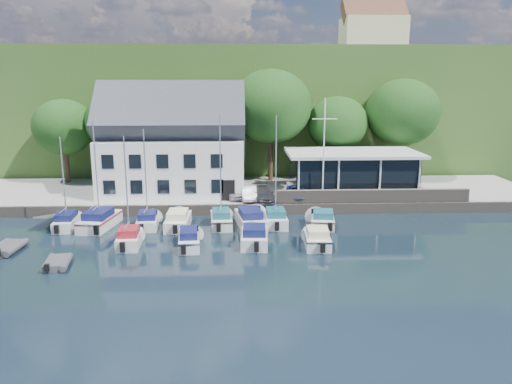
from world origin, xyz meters
TOP-DOWN VIEW (x-y plane):
  - ground at (0.00, 0.00)m, footprint 180.00×180.00m
  - quay at (0.00, 17.50)m, footprint 60.00×13.00m
  - quay_face at (0.00, 11.00)m, footprint 60.00×0.30m
  - hillside at (0.00, 62.00)m, footprint 160.00×75.00m
  - field_patch at (8.00, 70.00)m, footprint 50.00×30.00m
  - farmhouse at (22.00, 52.00)m, footprint 10.40×7.00m
  - harbor_building at (-7.00, 16.50)m, footprint 14.40×8.20m
  - club_pavilion at (11.00, 16.00)m, footprint 13.20×7.20m
  - seawall at (12.00, 11.40)m, footprint 18.00×0.50m
  - gangway at (-16.50, 9.00)m, footprint 1.20×6.00m
  - car_silver at (-1.05, 13.34)m, footprint 2.35×3.65m
  - car_white at (0.51, 12.94)m, footprint 1.36×3.86m
  - car_dgrey at (1.82, 12.46)m, footprint 2.32×4.63m
  - car_blue at (5.09, 13.18)m, footprint 1.72×3.83m
  - flagpole at (7.40, 12.23)m, footprint 2.30×0.20m
  - tree_0 at (-19.41, 21.94)m, footprint 6.68×6.68m
  - tree_1 at (-13.37, 21.72)m, footprint 7.31×7.31m
  - tree_2 at (-4.25, 21.92)m, footprint 7.59×7.59m
  - tree_3 at (3.17, 22.08)m, footprint 9.00×9.00m
  - tree_4 at (10.74, 22.68)m, footprint 6.83×6.83m
  - tree_5 at (17.97, 22.41)m, footprint 8.24×8.24m
  - boat_r1_0 at (-14.94, 7.60)m, footprint 2.04×5.72m
  - boat_r1_1 at (-12.24, 7.61)m, footprint 3.43×7.34m
  - boat_r1_2 at (-8.20, 7.51)m, footprint 2.27×5.34m
  - boat_r1_3 at (-5.65, 7.45)m, footprint 2.15×6.37m
  - boat_r1_4 at (-2.01, 7.57)m, footprint 2.26×5.89m
  - boat_r1_5 at (0.45, 7.44)m, footprint 3.27×7.45m
  - boat_r1_6 at (2.61, 7.63)m, footprint 2.09×5.64m
  - boat_r1_7 at (6.57, 7.18)m, footprint 2.81×5.41m
  - boat_r2_1 at (-8.73, 2.68)m, footprint 2.04×5.03m
  - boat_r2_2 at (-4.27, 2.40)m, footprint 2.15×5.88m
  - boat_r2_3 at (0.60, 2.59)m, footprint 2.36×5.58m
  - boat_r2_4 at (5.30, 2.10)m, footprint 2.24×5.13m
  - dinghy_0 at (-17.36, 1.71)m, footprint 2.14×3.36m
  - dinghy_1 at (-12.72, -1.33)m, footprint 2.10×3.07m

SIDE VIEW (x-z plane):
  - ground at x=0.00m, z-range 0.00..0.00m
  - gangway at x=-16.50m, z-range -0.70..0.70m
  - dinghy_1 at x=-12.72m, z-range 0.00..0.67m
  - dinghy_0 at x=-17.36m, z-range 0.00..0.76m
  - quay at x=0.00m, z-range 0.00..1.00m
  - quay_face at x=0.00m, z-range 0.00..1.00m
  - boat_r1_7 at x=6.57m, z-range 0.00..1.41m
  - boat_r2_2 at x=-4.27m, z-range 0.00..1.42m
  - boat_r2_4 at x=5.30m, z-range 0.00..1.44m
  - boat_r1_3 at x=-5.65m, z-range 0.00..1.47m
  - boat_r2_3 at x=0.60m, z-range 0.00..1.52m
  - boat_r1_5 at x=0.45m, z-range 0.00..1.57m
  - car_silver at x=-1.05m, z-range 1.00..2.16m
  - seawall at x=12.00m, z-range 1.00..2.20m
  - car_white at x=0.51m, z-range 1.00..2.27m
  - car_blue at x=5.09m, z-range 1.00..2.28m
  - car_dgrey at x=1.82m, z-range 1.00..2.29m
  - club_pavilion at x=11.00m, z-range 1.00..5.10m
  - boat_r1_0 at x=-14.94m, z-range 0.00..8.47m
  - boat_r1_2 at x=-8.20m, z-range 0.00..8.47m
  - boat_r2_1 at x=-8.73m, z-range 0.00..9.04m
  - boat_r1_6 at x=2.61m, z-range 0.00..9.05m
  - boat_r1_4 at x=-2.01m, z-range 0.00..9.11m
  - boat_r1_1 at x=-12.24m, z-range 0.00..9.58m
  - harbor_building at x=-7.00m, z-range 1.00..9.70m
  - tree_0 at x=-19.41m, z-range 1.00..10.13m
  - tree_4 at x=10.74m, z-range 1.00..10.34m
  - flagpole at x=7.40m, z-range 1.00..10.57m
  - tree_1 at x=-13.37m, z-range 1.00..10.99m
  - tree_2 at x=-4.25m, z-range 1.00..11.37m
  - tree_5 at x=17.97m, z-range 1.00..12.26m
  - tree_3 at x=3.17m, z-range 1.00..13.30m
  - hillside at x=0.00m, z-range 0.00..16.00m
  - field_patch at x=8.00m, z-range 16.00..16.30m
  - farmhouse at x=22.00m, z-range 16.00..24.20m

